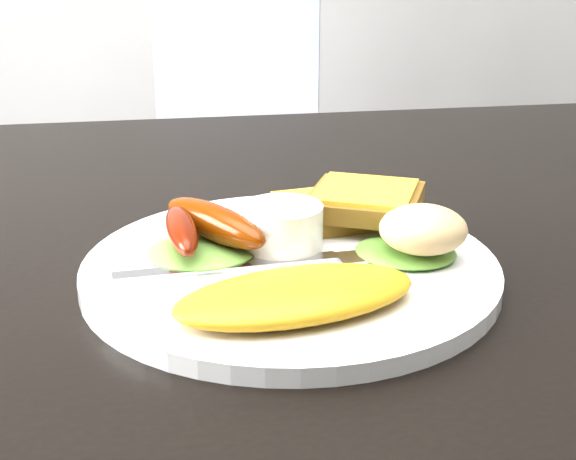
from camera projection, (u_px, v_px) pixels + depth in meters
name	position (u px, v px, depth m)	size (l,w,h in m)	color
dining_table	(352.00, 240.00, 0.69)	(1.20, 0.80, 0.04)	black
dining_chair	(247.00, 160.00, 1.93)	(0.42, 0.42, 0.05)	tan
person	(367.00, 85.00, 1.11)	(0.56, 0.37, 1.55)	navy
plate	(290.00, 269.00, 0.57)	(0.29, 0.29, 0.01)	white
lettuce_left	(203.00, 250.00, 0.57)	(0.08, 0.07, 0.01)	green
lettuce_right	(405.00, 252.00, 0.57)	(0.07, 0.06, 0.01)	#3D8F32
omelette	(296.00, 295.00, 0.49)	(0.16, 0.07, 0.02)	gold
sausage_a	(181.00, 230.00, 0.56)	(0.02, 0.09, 0.02)	#6E1403
sausage_b	(214.00, 222.00, 0.58)	(0.03, 0.11, 0.03)	#712A00
ramekin	(282.00, 228.00, 0.58)	(0.06, 0.06, 0.03)	white
toast_a	(326.00, 212.00, 0.64)	(0.08, 0.08, 0.01)	brown
toast_b	(365.00, 201.00, 0.63)	(0.08, 0.08, 0.01)	brown
potato_salad	(423.00, 229.00, 0.56)	(0.06, 0.06, 0.03)	beige
fork	(228.00, 267.00, 0.55)	(0.16, 0.01, 0.00)	#ADAFB7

